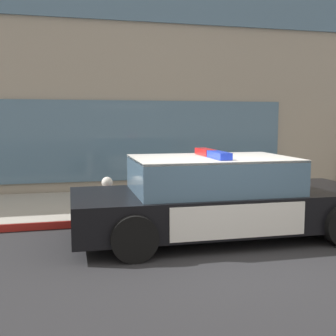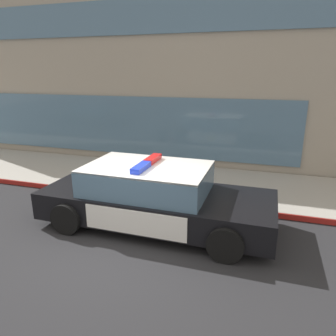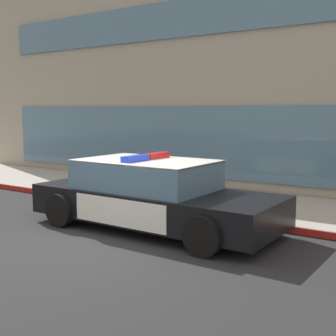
{
  "view_description": "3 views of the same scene",
  "coord_description": "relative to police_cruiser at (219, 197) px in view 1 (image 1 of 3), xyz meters",
  "views": [
    {
      "loc": [
        -2.27,
        -5.76,
        2.01
      ],
      "look_at": [
        -0.34,
        2.09,
        1.07
      ],
      "focal_mm": 45.08,
      "sensor_mm": 36.0,
      "label": 1
    },
    {
      "loc": [
        2.52,
        -5.14,
        3.32
      ],
      "look_at": [
        0.13,
        2.45,
        0.88
      ],
      "focal_mm": 33.47,
      "sensor_mm": 36.0,
      "label": 2
    },
    {
      "loc": [
        5.47,
        -6.2,
        2.35
      ],
      "look_at": [
        -0.09,
        2.05,
        1.08
      ],
      "focal_mm": 47.75,
      "sensor_mm": 36.0,
      "label": 3
    }
  ],
  "objects": [
    {
      "name": "ground",
      "position": [
        -0.28,
        -0.92,
        -0.68
      ],
      "size": [
        48.0,
        48.0,
        0.0
      ],
      "primitive_type": "plane",
      "color": "#262628"
    },
    {
      "name": "sidewalk",
      "position": [
        -0.28,
        2.76,
        -0.61
      ],
      "size": [
        48.0,
        3.19,
        0.15
      ],
      "primitive_type": "cube",
      "color": "#A39E93",
      "rests_on": "ground"
    },
    {
      "name": "curb_red_paint",
      "position": [
        -0.28,
        1.15,
        -0.61
      ],
      "size": [
        28.8,
        0.04,
        0.14
      ],
      "primitive_type": "cube",
      "color": "maroon",
      "rests_on": "ground"
    },
    {
      "name": "storefront_building",
      "position": [
        -0.46,
        10.03,
        2.84
      ],
      "size": [
        21.47,
        11.36,
        7.03
      ],
      "color": "gray",
      "rests_on": "ground"
    },
    {
      "name": "police_cruiser",
      "position": [
        0.0,
        0.0,
        0.0
      ],
      "size": [
        5.12,
        2.2,
        1.49
      ],
      "rotation": [
        0.0,
        0.0,
        -0.01
      ],
      "color": "black",
      "rests_on": "ground"
    },
    {
      "name": "fire_hydrant",
      "position": [
        -1.75,
        1.63,
        -0.18
      ],
      "size": [
        0.34,
        0.39,
        0.73
      ],
      "color": "silver",
      "rests_on": "sidewalk"
    }
  ]
}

